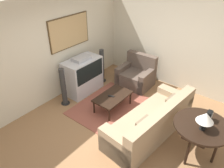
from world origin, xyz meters
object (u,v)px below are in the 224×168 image
(mantel_clock, at_px, (209,116))
(speaker_tower_right, at_px, (102,67))
(tv, at_px, (83,75))
(table_lamp, at_px, (206,117))
(console_table, at_px, (202,128))
(couch, at_px, (151,122))
(speaker_tower_left, at_px, (63,88))
(coffee_table, at_px, (113,97))
(armchair, at_px, (136,76))

(mantel_clock, distance_m, speaker_tower_right, 3.51)
(tv, height_order, table_lamp, table_lamp)
(table_lamp, bearing_deg, mantel_clock, -0.22)
(console_table, relative_size, speaker_tower_right, 1.00)
(mantel_clock, bearing_deg, couch, 102.88)
(couch, xyz_separation_m, speaker_tower_right, (1.08, 2.34, 0.19))
(console_table, bearing_deg, mantel_clock, -9.96)
(couch, distance_m, speaker_tower_right, 2.59)
(speaker_tower_left, bearing_deg, mantel_clock, -78.74)
(coffee_table, bearing_deg, tv, 83.22)
(speaker_tower_right, bearing_deg, mantel_clock, -104.07)
(armchair, distance_m, mantel_clock, 2.82)
(mantel_clock, height_order, speaker_tower_left, speaker_tower_left)
(armchair, distance_m, console_table, 2.85)
(armchair, height_order, console_table, armchair)
(armchair, height_order, mantel_clock, mantel_clock)
(coffee_table, distance_m, table_lamp, 2.37)
(tv, height_order, mantel_clock, tv)
(table_lamp, bearing_deg, couch, 86.37)
(armchair, height_order, speaker_tower_left, speaker_tower_left)
(tv, xyz_separation_m, couch, (-0.32, -2.40, -0.20))
(speaker_tower_left, bearing_deg, coffee_table, -61.26)
(tv, relative_size, table_lamp, 2.96)
(tv, height_order, coffee_table, tv)
(tv, distance_m, speaker_tower_left, 0.76)
(coffee_table, bearing_deg, armchair, 7.32)
(tv, relative_size, mantel_clock, 5.24)
(armchair, bearing_deg, couch, -50.13)
(speaker_tower_left, bearing_deg, table_lamp, -83.75)
(console_table, relative_size, mantel_clock, 5.04)
(couch, relative_size, speaker_tower_right, 2.25)
(couch, relative_size, armchair, 2.40)
(tv, bearing_deg, console_table, -94.61)
(coffee_table, relative_size, mantel_clock, 4.76)
(armchair, bearing_deg, coffee_table, -84.75)
(couch, distance_m, speaker_tower_left, 2.39)
(coffee_table, xyz_separation_m, speaker_tower_right, (0.90, 1.13, 0.14))
(table_lamp, bearing_deg, speaker_tower_right, 71.21)
(couch, xyz_separation_m, table_lamp, (-0.07, -1.04, 0.73))
(coffee_table, distance_m, console_table, 2.25)
(armchair, relative_size, speaker_tower_right, 0.94)
(couch, distance_m, table_lamp, 1.27)
(armchair, bearing_deg, table_lamp, -35.69)
(table_lamp, bearing_deg, coffee_table, 83.68)
(speaker_tower_right, bearing_deg, tv, 176.06)
(table_lamp, relative_size, speaker_tower_left, 0.35)
(tv, distance_m, coffee_table, 1.20)
(coffee_table, relative_size, table_lamp, 2.69)
(speaker_tower_left, xyz_separation_m, speaker_tower_right, (1.52, 0.00, 0.00))
(mantel_clock, relative_size, speaker_tower_left, 0.20)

